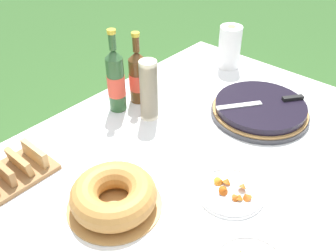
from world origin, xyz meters
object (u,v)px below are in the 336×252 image
object	(u,v)px
snack_plate_near	(231,191)
cup_stack	(149,90)
berry_tart	(260,109)
bundt_cake	(114,196)
paper_towel_roll	(230,47)
serving_knife	(268,101)
bread_board	(12,171)
cider_bottle_green	(116,80)
cider_bottle_amber	(138,77)

from	to	relation	value
snack_plate_near	cup_stack	bearing A→B (deg)	73.85
berry_tart	cup_stack	world-z (taller)	cup_stack
bundt_cake	snack_plate_near	distance (m)	0.37
bundt_cake	paper_towel_roll	world-z (taller)	paper_towel_roll
serving_knife	snack_plate_near	xyz separation A→B (m)	(-0.48, -0.14, -0.05)
berry_tart	snack_plate_near	bearing A→B (deg)	-160.64
bundt_cake	bread_board	world-z (taller)	bundt_cake
cider_bottle_green	snack_plate_near	world-z (taller)	cider_bottle_green
serving_knife	cup_stack	world-z (taller)	cup_stack
berry_tart	bundt_cake	xyz separation A→B (m)	(-0.73, 0.08, 0.02)
berry_tart	cider_bottle_amber	distance (m)	0.53
berry_tart	paper_towel_roll	xyz separation A→B (m)	(0.28, 0.35, 0.08)
bundt_cake	cider_bottle_green	size ratio (longest dim) A/B	0.84
snack_plate_near	bread_board	size ratio (longest dim) A/B	0.84
bundt_cake	cider_bottle_amber	xyz separation A→B (m)	(0.49, 0.38, 0.07)
berry_tart	cider_bottle_amber	world-z (taller)	cider_bottle_amber
cup_stack	paper_towel_roll	size ratio (longest dim) A/B	1.19
bread_board	berry_tart	bearing A→B (deg)	-26.70
cup_stack	snack_plate_near	bearing A→B (deg)	-106.15
cup_stack	cider_bottle_amber	world-z (taller)	cider_bottle_amber
cup_stack	cider_bottle_green	size ratio (longest dim) A/B	0.72
cider_bottle_green	bread_board	distance (m)	0.53
serving_knife	bundt_cake	world-z (taller)	bundt_cake
berry_tart	cider_bottle_green	distance (m)	0.60
serving_knife	cider_bottle_amber	xyz separation A→B (m)	(-0.27, 0.48, 0.05)
cup_stack	paper_towel_roll	xyz separation A→B (m)	(0.59, 0.01, -0.02)
bundt_cake	cider_bottle_green	bearing A→B (deg)	46.26
bundt_cake	cider_bottle_green	world-z (taller)	cider_bottle_green
bundt_cake	cup_stack	distance (m)	0.50
cider_bottle_amber	paper_towel_roll	bearing A→B (deg)	-12.21
snack_plate_near	cider_bottle_green	bearing A→B (deg)	81.21
serving_knife	paper_towel_roll	xyz separation A→B (m)	(0.26, 0.36, 0.04)
bundt_cake	snack_plate_near	world-z (taller)	bundt_cake
snack_plate_near	serving_knife	bearing A→B (deg)	16.58
bundt_cake	cider_bottle_amber	size ratio (longest dim) A/B	0.94
cup_stack	serving_knife	bearing A→B (deg)	-46.66
serving_knife	bundt_cake	bearing A→B (deg)	28.90
serving_knife	bread_board	distance (m)	1.00
cider_bottle_green	bundt_cake	bearing A→B (deg)	-133.74
berry_tart	bundt_cake	world-z (taller)	bundt_cake
serving_knife	bundt_cake	distance (m)	0.76
cup_stack	bundt_cake	bearing A→B (deg)	-149.01
cider_bottle_amber	paper_towel_roll	xyz separation A→B (m)	(0.53, -0.11, -0.01)
berry_tart	paper_towel_roll	size ratio (longest dim) A/B	1.89
serving_knife	bundt_cake	size ratio (longest dim) A/B	1.07
bundt_cake	bread_board	distance (m)	0.38
berry_tart	cup_stack	distance (m)	0.47
paper_towel_roll	cup_stack	bearing A→B (deg)	-179.03
cup_stack	snack_plate_near	size ratio (longest dim) A/B	1.17
cup_stack	cider_bottle_green	xyz separation A→B (m)	(-0.04, 0.14, 0.01)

